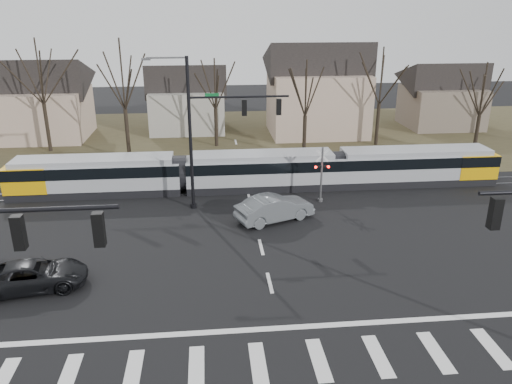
{
  "coord_description": "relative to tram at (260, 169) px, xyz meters",
  "views": [
    {
      "loc": [
        -2.86,
        -19.78,
        13.06
      ],
      "look_at": [
        0.0,
        9.0,
        2.3
      ],
      "focal_mm": 35.0,
      "sensor_mm": 36.0,
      "label": 1
    }
  ],
  "objects": [
    {
      "name": "rail_crossing_signal",
      "position": [
        3.97,
        -3.21,
        0.37
      ],
      "size": [
        1.08,
        0.36,
        4.0
      ],
      "color": "#59595B",
      "rests_on": "ground"
    },
    {
      "name": "house_c",
      "position": [
        7.97,
        17.0,
        3.71
      ],
      "size": [
        10.8,
        8.64,
        10.1
      ],
      "color": "tan",
      "rests_on": "ground"
    },
    {
      "name": "stop_line",
      "position": [
        -1.03,
        -17.8,
        -1.51
      ],
      "size": [
        28.0,
        0.35,
        0.01
      ],
      "primitive_type": "cube",
      "color": "silver",
      "rests_on": "ground"
    },
    {
      "name": "house_d",
      "position": [
        22.97,
        19.0,
        2.45
      ],
      "size": [
        8.64,
        7.56,
        7.65
      ],
      "color": "brown",
      "rests_on": "ground"
    },
    {
      "name": "rail_pair",
      "position": [
        -1.03,
        -0.2,
        -1.49
      ],
      "size": [
        90.0,
        1.52,
        0.06
      ],
      "color": "#59595E",
      "rests_on": "ground"
    },
    {
      "name": "signal_pole_far",
      "position": [
        -3.44,
        -3.5,
        4.18
      ],
      "size": [
        9.28,
        0.44,
        10.2
      ],
      "color": "black",
      "rests_on": "ground"
    },
    {
      "name": "suv",
      "position": [
        -12.66,
        -13.35,
        -0.8
      ],
      "size": [
        4.01,
        5.9,
        1.43
      ],
      "primitive_type": "imported",
      "rotation": [
        0.0,
        0.0,
        1.73
      ],
      "color": "black",
      "rests_on": "ground"
    },
    {
      "name": "lane_dashes",
      "position": [
        -1.03,
        -0.0,
        -1.51
      ],
      "size": [
        0.18,
        30.0,
        0.01
      ],
      "color": "silver",
      "rests_on": "ground"
    },
    {
      "name": "sedan",
      "position": [
        0.26,
        -6.21,
        -0.67
      ],
      "size": [
        5.44,
        6.42,
        1.7
      ],
      "primitive_type": "imported",
      "rotation": [
        0.0,
        0.0,
        1.96
      ],
      "color": "slate",
      "rests_on": "ground"
    },
    {
      "name": "grass_verge",
      "position": [
        -1.03,
        16.0,
        -1.51
      ],
      "size": [
        140.0,
        28.0,
        0.01
      ],
      "primitive_type": "cube",
      "color": "#38331E",
      "rests_on": "ground"
    },
    {
      "name": "tram",
      "position": [
        0.0,
        0.0,
        0.0
      ],
      "size": [
        36.76,
        2.73,
        2.79
      ],
      "color": "gray",
      "rests_on": "ground"
    },
    {
      "name": "house_b",
      "position": [
        -6.03,
        20.0,
        2.45
      ],
      "size": [
        8.64,
        7.56,
        7.65
      ],
      "color": "gray",
      "rests_on": "ground"
    },
    {
      "name": "ground",
      "position": [
        -1.03,
        -16.0,
        -1.52
      ],
      "size": [
        140.0,
        140.0,
        0.0
      ],
      "primitive_type": "plane",
      "color": "black"
    },
    {
      "name": "house_a",
      "position": [
        -21.03,
        18.0,
        2.94
      ],
      "size": [
        9.72,
        8.64,
        8.6
      ],
      "color": "tan",
      "rests_on": "ground"
    },
    {
      "name": "crosswalk",
      "position": [
        -1.03,
        -20.0,
        -1.51
      ],
      "size": [
        27.0,
        2.6,
        0.01
      ],
      "color": "silver",
      "rests_on": "ground"
    },
    {
      "name": "tree_row",
      "position": [
        0.97,
        10.0,
        3.48
      ],
      "size": [
        59.2,
        7.2,
        10.0
      ],
      "color": "black",
      "rests_on": "ground"
    }
  ]
}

